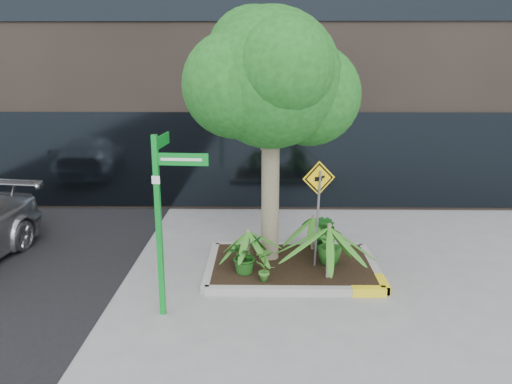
{
  "coord_description": "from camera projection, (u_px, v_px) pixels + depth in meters",
  "views": [
    {
      "loc": [
        -0.37,
        -8.88,
        3.99
      ],
      "look_at": [
        -0.51,
        0.2,
        1.62
      ],
      "focal_mm": 35.0,
      "sensor_mm": 36.0,
      "label": 1
    }
  ],
  "objects": [
    {
      "name": "shrub_b",
      "position": [
        330.0,
        243.0,
        9.71
      ],
      "size": [
        0.68,
        0.68,
        0.85
      ],
      "primitive_type": "imported",
      "rotation": [
        0.0,
        0.0,
        2.34
      ],
      "color": "#205A1B",
      "rests_on": "planter"
    },
    {
      "name": "shrub_c",
      "position": [
        265.0,
        264.0,
        8.94
      ],
      "size": [
        0.42,
        0.42,
        0.65
      ],
      "primitive_type": "imported",
      "rotation": [
        0.0,
        0.0,
        3.4
      ],
      "color": "#387524",
      "rests_on": "planter"
    },
    {
      "name": "palm_left",
      "position": [
        248.0,
        232.0,
        9.43
      ],
      "size": [
        0.88,
        0.88,
        0.98
      ],
      "color": "gray",
      "rests_on": "ground"
    },
    {
      "name": "palm_front",
      "position": [
        329.0,
        227.0,
        8.96
      ],
      "size": [
        1.16,
        1.16,
        1.29
      ],
      "color": "gray",
      "rests_on": "ground"
    },
    {
      "name": "cattle_sign",
      "position": [
        318.0,
        197.0,
        9.27
      ],
      "size": [
        0.62,
        0.22,
        2.09
      ],
      "rotation": [
        0.0,
        0.0,
        0.31
      ],
      "color": "slate",
      "rests_on": "ground"
    },
    {
      "name": "street_sign_post",
      "position": [
        162.0,
        206.0,
        7.76
      ],
      "size": [
        0.87,
        0.88,
        2.95
      ],
      "rotation": [
        0.0,
        0.0,
        -0.07
      ],
      "color": "#0E9A29",
      "rests_on": "ground"
    },
    {
      "name": "ground",
      "position": [
        282.0,
        276.0,
        9.59
      ],
      "size": [
        80.0,
        80.0,
        0.0
      ],
      "primitive_type": "plane",
      "color": "gray",
      "rests_on": "ground"
    },
    {
      "name": "shrub_a",
      "position": [
        244.0,
        255.0,
        9.31
      ],
      "size": [
        0.84,
        0.84,
        0.69
      ],
      "primitive_type": "imported",
      "rotation": [
        0.0,
        0.0,
        1.09
      ],
      "color": "#1C5317",
      "rests_on": "planter"
    },
    {
      "name": "tree",
      "position": [
        271.0,
        79.0,
        9.26
      ],
      "size": [
        3.37,
        2.99,
        5.06
      ],
      "color": "gray",
      "rests_on": "ground"
    },
    {
      "name": "palm_back",
      "position": [
        313.0,
        218.0,
        10.41
      ],
      "size": [
        0.83,
        0.83,
        0.93
      ],
      "color": "gray",
      "rests_on": "ground"
    },
    {
      "name": "planter",
      "position": [
        293.0,
        266.0,
        9.83
      ],
      "size": [
        3.35,
        2.36,
        0.15
      ],
      "color": "#9E9E99",
      "rests_on": "ground"
    },
    {
      "name": "shrub_d",
      "position": [
        325.0,
        234.0,
        10.27
      ],
      "size": [
        0.63,
        0.63,
        0.83
      ],
      "primitive_type": "imported",
      "rotation": [
        0.0,
        0.0,
        5.3
      ],
      "color": "#1B5E1E",
      "rests_on": "planter"
    }
  ]
}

